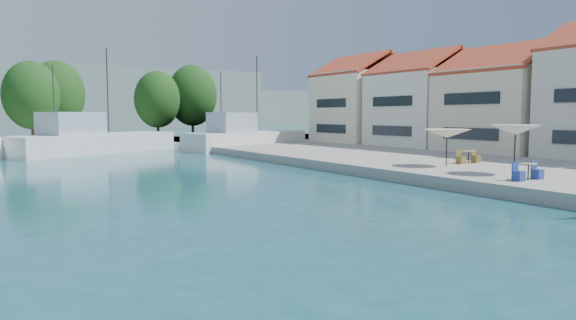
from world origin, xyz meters
TOP-DOWN VIEW (x-y plane):
  - quay_right at (22.00, 30.00)m, footprint 32.00×92.00m
  - quay_far at (-8.00, 67.00)m, footprint 90.00×16.00m
  - hill_east at (40.00, 180.00)m, footprint 140.00×40.00m
  - building_04 at (24.00, 33.00)m, footprint 9.00×8.80m
  - building_05 at (24.00, 42.00)m, footprint 8.40×8.80m
  - building_06 at (24.00, 51.00)m, footprint 9.00×8.80m
  - trawler_03 at (-3.65, 56.44)m, footprint 16.54×11.65m
  - trawler_04 at (11.29, 54.65)m, footprint 15.11×8.15m
  - tree_05 at (-7.26, 69.37)m, footprint 5.96×5.96m
  - tree_06 at (-4.45, 71.47)m, footprint 6.22×6.22m
  - tree_07 at (7.23, 71.06)m, footprint 5.76×5.76m
  - tree_08 at (12.20, 71.83)m, footprint 6.49×6.49m
  - umbrella_white at (10.01, 22.47)m, footprint 2.49×2.49m
  - umbrella_cream at (10.26, 26.99)m, footprint 2.70×2.70m
  - cafe_table_02 at (8.39, 20.64)m, footprint 1.82×0.70m
  - cafe_table_03 at (12.80, 27.50)m, footprint 1.82×0.70m

SIDE VIEW (x-z plane):
  - quay_right at x=22.00m, z-range 0.00..0.60m
  - quay_far at x=-8.00m, z-range 0.00..0.60m
  - cafe_table_02 at x=8.39m, z-range 0.51..1.27m
  - cafe_table_03 at x=12.80m, z-range 0.51..1.27m
  - trawler_03 at x=-3.65m, z-range -4.03..6.17m
  - trawler_04 at x=11.29m, z-range -4.03..6.17m
  - umbrella_cream at x=10.26m, z-range 1.41..3.54m
  - umbrella_white at x=10.01m, z-range 1.57..4.03m
  - building_04 at x=24.00m, z-range 0.42..9.62m
  - building_05 at x=24.00m, z-range 0.41..10.11m
  - building_06 at x=24.00m, z-range 0.40..10.60m
  - tree_07 at x=7.23m, z-range 1.26..9.78m
  - tree_05 at x=-7.26m, z-range 1.28..10.11m
  - tree_06 at x=-4.45m, z-range 1.31..10.52m
  - hill_east at x=40.00m, z-range 0.00..12.00m
  - tree_08 at x=12.20m, z-range 1.34..10.94m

